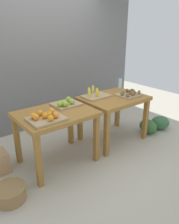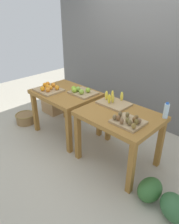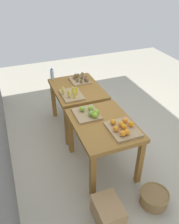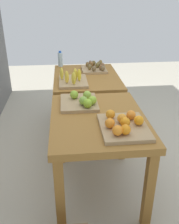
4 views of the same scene
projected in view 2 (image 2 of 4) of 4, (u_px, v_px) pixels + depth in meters
The scene contains 12 objects.
ground_plane at pixel (90, 145), 3.47m from camera, with size 8.00×8.00×0.00m, color #B5AE9A.
back_wall at pixel (144, 41), 3.64m from camera, with size 4.40×0.12×3.00m, color slate.
display_table_left at pixel (66, 98), 3.51m from camera, with size 1.04×0.80×0.79m.
display_table_right at pixel (119, 122), 2.81m from camera, with size 1.04×0.80×0.79m.
orange_bin at pixel (49, 89), 3.48m from camera, with size 0.44×0.36×0.11m.
apple_bin at pixel (82, 92), 3.36m from camera, with size 0.40×0.34×0.11m.
banana_crate at pixel (114, 102), 3.01m from camera, with size 0.44×0.32×0.17m.
kiwi_bin at pixel (128, 121), 2.52m from camera, with size 0.36×0.32×0.10m.
water_bottle at pixel (166, 111), 2.62m from camera, with size 0.06×0.06×0.21m.
watermelon_pile at pixel (162, 198), 2.35m from camera, with size 0.67×0.43×0.27m.
wicker_basket at pixel (25, 118), 4.08m from camera, with size 0.37×0.37×0.19m.
cardboard_produce_box at pixel (53, 106), 4.47m from camera, with size 0.40×0.30×0.29m, color tan.
Camera 2 is at (2.00, -2.01, 2.07)m, focal length 33.74 mm.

